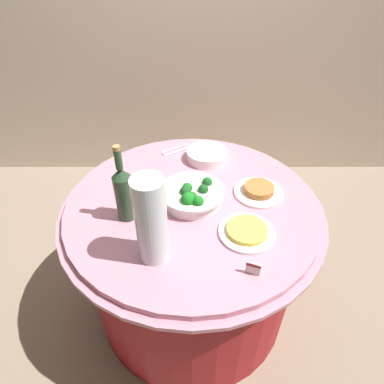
{
  "coord_description": "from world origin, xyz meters",
  "views": [
    {
      "loc": [
        0.0,
        -1.09,
        1.66
      ],
      "look_at": [
        0.0,
        0.0,
        0.79
      ],
      "focal_mm": 30.36,
      "sensor_mm": 36.0,
      "label": 1
    }
  ],
  "objects": [
    {
      "name": "decorative_fruit_vase",
      "position": [
        -0.14,
        -0.3,
        0.89
      ],
      "size": [
        0.11,
        0.11,
        0.34
      ],
      "color": "silver",
      "rests_on": "buffet_table"
    },
    {
      "name": "plate_stack",
      "position": [
        0.08,
        0.34,
        0.77
      ],
      "size": [
        0.21,
        0.21,
        0.05
      ],
      "color": "white",
      "rests_on": "buffet_table"
    },
    {
      "name": "food_plate_fried_egg",
      "position": [
        0.21,
        -0.2,
        0.75
      ],
      "size": [
        0.22,
        0.22,
        0.03
      ],
      "color": "white",
      "rests_on": "buffet_table"
    },
    {
      "name": "back_wall",
      "position": [
        0.0,
        1.4,
        1.3
      ],
      "size": [
        4.4,
        0.1,
        2.6
      ],
      "primitive_type": "cube",
      "color": "beige",
      "rests_on": "ground_plane"
    },
    {
      "name": "serving_tongs",
      "position": [
        -0.09,
        0.42,
        0.74
      ],
      "size": [
        0.16,
        0.13,
        0.01
      ],
      "color": "silver",
      "rests_on": "buffet_table"
    },
    {
      "name": "buffet_table",
      "position": [
        0.0,
        0.0,
        0.38
      ],
      "size": [
        1.16,
        1.16,
        0.74
      ],
      "color": "maroon",
      "rests_on": "ground_plane"
    },
    {
      "name": "broccoli_bowl",
      "position": [
        0.0,
        -0.01,
        0.78
      ],
      "size": [
        0.28,
        0.28,
        0.1
      ],
      "color": "white",
      "rests_on": "buffet_table"
    },
    {
      "name": "ground_plane",
      "position": [
        0.0,
        0.0,
        0.0
      ],
      "size": [
        6.0,
        6.0,
        0.0
      ],
      "primitive_type": "plane",
      "color": "gray"
    },
    {
      "name": "wine_bottle",
      "position": [
        -0.27,
        -0.1,
        0.87
      ],
      "size": [
        0.07,
        0.07,
        0.34
      ],
      "color": "#254227",
      "rests_on": "buffet_table"
    },
    {
      "name": "label_placard_front",
      "position": [
        0.21,
        -0.39,
        0.77
      ],
      "size": [
        0.05,
        0.03,
        0.05
      ],
      "color": "white",
      "rests_on": "buffet_table"
    },
    {
      "name": "food_plate_peanuts",
      "position": [
        0.3,
        0.05,
        0.76
      ],
      "size": [
        0.22,
        0.22,
        0.04
      ],
      "color": "white",
      "rests_on": "buffet_table"
    }
  ]
}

